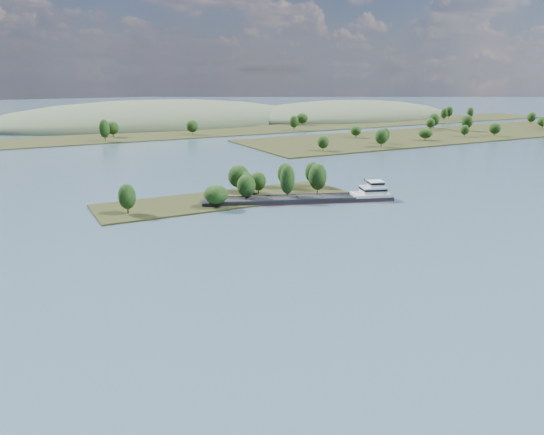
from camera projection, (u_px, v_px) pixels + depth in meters
ground at (303, 243)px, 157.10m from camera, size 1800.00×1800.00×0.00m
tree_island at (244, 189)px, 209.74m from camera, size 100.00×30.08×15.04m
right_bank at (442, 134)px, 413.04m from camera, size 320.00×90.00×14.94m
back_shoreline at (125, 137)px, 400.08m from camera, size 900.00×60.00×16.80m
hill_east at (345, 117)px, 571.57m from camera, size 260.00×140.00×36.00m
hill_west at (155, 123)px, 508.74m from camera, size 320.00×160.00×44.00m
cargo_barge at (312, 198)px, 206.25m from camera, size 73.56×32.05×10.09m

